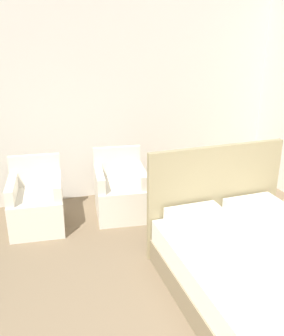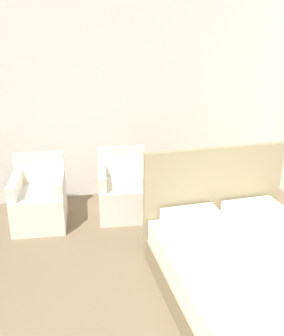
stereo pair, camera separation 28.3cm
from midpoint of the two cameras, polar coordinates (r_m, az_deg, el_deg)
The scene contains 4 objects.
wall_back at distance 5.32m, azimuth -7.40°, elevation 10.40°, with size 10.00×0.06×2.90m.
bed at distance 3.71m, azimuth 18.68°, elevation -15.17°, with size 1.58×1.97×1.22m.
armchair_near_window_left at distance 4.91m, azimuth -13.73°, elevation -5.23°, with size 0.71×0.76×0.86m.
armchair_near_window_right at distance 5.02m, azimuth -1.29°, elevation -4.01°, with size 0.73×0.78×0.86m.
Camera 2 is at (-0.52, -1.34, 2.39)m, focal length 40.00 mm.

